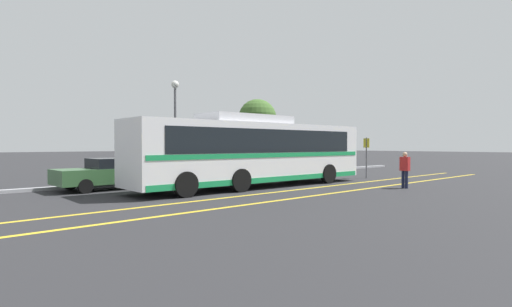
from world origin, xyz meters
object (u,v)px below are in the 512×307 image
(street_lamp, at_px, (175,112))
(tree_0, at_px, (257,119))
(parked_car_2, at_px, (236,167))
(pedestrian_0, at_px, (405,168))
(transit_bus, at_px, (256,151))
(parked_car_1, at_px, (112,173))
(bus_stop_sign, at_px, (366,153))

(street_lamp, bearing_deg, tree_0, 21.27)
(parked_car_2, xyz_separation_m, street_lamp, (-2.59, 2.38, 3.22))
(pedestrian_0, height_order, street_lamp, street_lamp)
(transit_bus, bearing_deg, tree_0, 138.52)
(transit_bus, height_order, parked_car_2, transit_bus)
(pedestrian_0, height_order, tree_0, tree_0)
(transit_bus, bearing_deg, pedestrian_0, 43.52)
(transit_bus, height_order, parked_car_1, transit_bus)
(transit_bus, xyz_separation_m, pedestrian_0, (4.66, -5.14, -0.78))
(pedestrian_0, relative_size, bus_stop_sign, 0.68)
(pedestrian_0, relative_size, tree_0, 0.29)
(parked_car_1, distance_m, parked_car_2, 7.28)
(pedestrian_0, height_order, bus_stop_sign, bus_stop_sign)
(bus_stop_sign, bearing_deg, transit_bus, -94.92)
(transit_bus, height_order, pedestrian_0, transit_bus)
(transit_bus, relative_size, parked_car_2, 2.70)
(parked_car_1, bearing_deg, transit_bus, -125.20)
(street_lamp, bearing_deg, parked_car_1, -153.83)
(transit_bus, xyz_separation_m, bus_stop_sign, (8.17, -0.89, -0.19))
(bus_stop_sign, bearing_deg, street_lamp, -126.32)
(parked_car_2, bearing_deg, transit_bus, 153.54)
(parked_car_1, xyz_separation_m, pedestrian_0, (10.16, -8.86, 0.23))
(parked_car_2, height_order, tree_0, tree_0)
(parked_car_1, bearing_deg, tree_0, -68.18)
(transit_bus, relative_size, street_lamp, 2.30)
(parked_car_1, height_order, parked_car_2, parked_car_1)
(bus_stop_sign, relative_size, tree_0, 0.43)
(tree_0, bearing_deg, parked_car_2, -139.68)
(tree_0, bearing_deg, bus_stop_sign, -95.26)
(parked_car_2, height_order, street_lamp, street_lamp)
(parked_car_2, bearing_deg, pedestrian_0, -162.22)
(street_lamp, relative_size, tree_0, 0.99)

